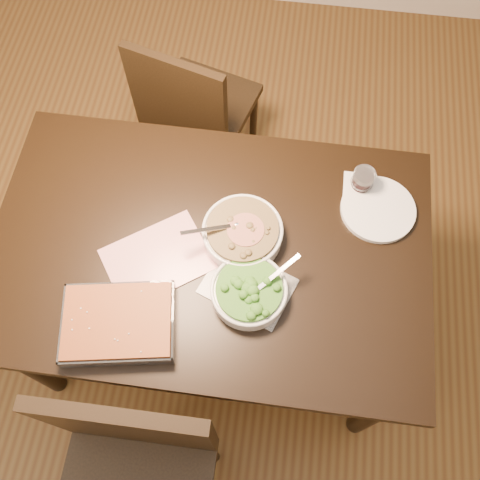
{
  "coord_description": "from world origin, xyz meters",
  "views": [
    {
      "loc": [
        0.19,
        -0.68,
        2.29
      ],
      "look_at": [
        0.1,
        0.02,
        0.8
      ],
      "focal_mm": 40.0,
      "sensor_mm": 36.0,
      "label": 1
    }
  ],
  "objects_px": {
    "broccoli_bowl": "(249,291)",
    "chair_far": "(193,109)",
    "stew_bowl": "(243,232)",
    "baking_dish": "(118,323)",
    "chair_near": "(134,477)",
    "table": "(210,259)",
    "wine_tumbler": "(363,180)",
    "dinner_plate": "(378,209)"
  },
  "relations": [
    {
      "from": "chair_near",
      "to": "dinner_plate",
      "type": "bearing_deg",
      "value": 53.2
    },
    {
      "from": "dinner_plate",
      "to": "chair_far",
      "type": "bearing_deg",
      "value": 143.33
    },
    {
      "from": "table",
      "to": "baking_dish",
      "type": "bearing_deg",
      "value": -127.58
    },
    {
      "from": "stew_bowl",
      "to": "broccoli_bowl",
      "type": "distance_m",
      "value": 0.2
    },
    {
      "from": "chair_near",
      "to": "broccoli_bowl",
      "type": "bearing_deg",
      "value": 62.89
    },
    {
      "from": "table",
      "to": "chair_near",
      "type": "distance_m",
      "value": 0.7
    },
    {
      "from": "table",
      "to": "chair_far",
      "type": "distance_m",
      "value": 0.79
    },
    {
      "from": "baking_dish",
      "to": "chair_near",
      "type": "xyz_separation_m",
      "value": [
        0.09,
        -0.4,
        -0.23
      ]
    },
    {
      "from": "wine_tumbler",
      "to": "chair_far",
      "type": "xyz_separation_m",
      "value": [
        -0.66,
        0.46,
        -0.31
      ]
    },
    {
      "from": "wine_tumbler",
      "to": "dinner_plate",
      "type": "relative_size",
      "value": 0.34
    },
    {
      "from": "stew_bowl",
      "to": "wine_tumbler",
      "type": "height_order",
      "value": "stew_bowl"
    },
    {
      "from": "table",
      "to": "stew_bowl",
      "type": "distance_m",
      "value": 0.17
    },
    {
      "from": "dinner_plate",
      "to": "baking_dish",
      "type": "bearing_deg",
      "value": -146.67
    },
    {
      "from": "wine_tumbler",
      "to": "chair_near",
      "type": "distance_m",
      "value": 1.16
    },
    {
      "from": "wine_tumbler",
      "to": "chair_near",
      "type": "height_order",
      "value": "chair_near"
    },
    {
      "from": "broccoli_bowl",
      "to": "dinner_plate",
      "type": "distance_m",
      "value": 0.51
    },
    {
      "from": "stew_bowl",
      "to": "dinner_plate",
      "type": "relative_size",
      "value": 1.11
    },
    {
      "from": "wine_tumbler",
      "to": "dinner_plate",
      "type": "xyz_separation_m",
      "value": [
        0.06,
        -0.08,
        -0.04
      ]
    },
    {
      "from": "baking_dish",
      "to": "chair_far",
      "type": "height_order",
      "value": "chair_far"
    },
    {
      "from": "table",
      "to": "chair_near",
      "type": "relative_size",
      "value": 1.42
    },
    {
      "from": "table",
      "to": "broccoli_bowl",
      "type": "relative_size",
      "value": 6.08
    },
    {
      "from": "baking_dish",
      "to": "dinner_plate",
      "type": "relative_size",
      "value": 1.48
    },
    {
      "from": "chair_near",
      "to": "chair_far",
      "type": "height_order",
      "value": "chair_near"
    },
    {
      "from": "stew_bowl",
      "to": "baking_dish",
      "type": "bearing_deg",
      "value": -133.61
    },
    {
      "from": "chair_far",
      "to": "table",
      "type": "bearing_deg",
      "value": 121.16
    },
    {
      "from": "stew_bowl",
      "to": "chair_near",
      "type": "distance_m",
      "value": 0.8
    },
    {
      "from": "baking_dish",
      "to": "chair_near",
      "type": "height_order",
      "value": "chair_near"
    },
    {
      "from": "stew_bowl",
      "to": "chair_far",
      "type": "height_order",
      "value": "chair_far"
    },
    {
      "from": "broccoli_bowl",
      "to": "table",
      "type": "bearing_deg",
      "value": 136.11
    },
    {
      "from": "chair_near",
      "to": "stew_bowl",
      "type": "bearing_deg",
      "value": 72.26
    },
    {
      "from": "baking_dish",
      "to": "wine_tumbler",
      "type": "bearing_deg",
      "value": 30.06
    },
    {
      "from": "stew_bowl",
      "to": "dinner_plate",
      "type": "distance_m",
      "value": 0.45
    },
    {
      "from": "stew_bowl",
      "to": "broccoli_bowl",
      "type": "relative_size",
      "value": 1.17
    },
    {
      "from": "baking_dish",
      "to": "dinner_plate",
      "type": "bearing_deg",
      "value": 23.55
    },
    {
      "from": "chair_far",
      "to": "broccoli_bowl",
      "type": "bearing_deg",
      "value": 127.49
    },
    {
      "from": "dinner_plate",
      "to": "chair_far",
      "type": "xyz_separation_m",
      "value": [
        -0.72,
        0.54,
        -0.27
      ]
    },
    {
      "from": "baking_dish",
      "to": "dinner_plate",
      "type": "xyz_separation_m",
      "value": [
        0.74,
        0.49,
        -0.02
      ]
    },
    {
      "from": "broccoli_bowl",
      "to": "chair_far",
      "type": "xyz_separation_m",
      "value": [
        -0.34,
        0.88,
        -0.3
      ]
    },
    {
      "from": "stew_bowl",
      "to": "baking_dish",
      "type": "relative_size",
      "value": 0.75
    },
    {
      "from": "chair_far",
      "to": "baking_dish",
      "type": "bearing_deg",
      "value": 105.03
    },
    {
      "from": "broccoli_bowl",
      "to": "chair_near",
      "type": "xyz_separation_m",
      "value": [
        -0.27,
        -0.54,
        -0.23
      ]
    },
    {
      "from": "broccoli_bowl",
      "to": "dinner_plate",
      "type": "xyz_separation_m",
      "value": [
        0.38,
        0.34,
        -0.02
      ]
    }
  ]
}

